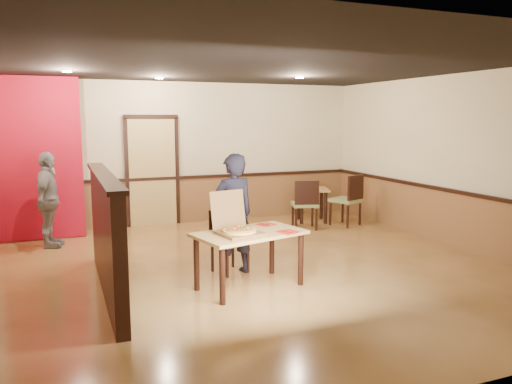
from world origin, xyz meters
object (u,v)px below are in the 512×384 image
diner_chair (227,238)px  diner (233,214)px  side_chair_right (349,198)px  pizza_box (237,229)px  side_chair_left (305,202)px  passerby (48,200)px  side_table (312,197)px  condiment (316,184)px  main_table (249,240)px

diner_chair → diner: diner is taller
side_chair_right → pizza_box: 4.27m
side_chair_left → passerby: size_ratio=0.61×
diner_chair → side_chair_left: (2.19, 1.94, 0.05)m
passerby → side_chair_right: bearing=-80.4°
side_table → diner: (-2.62, -2.70, 0.30)m
pizza_box → condiment: pizza_box is taller
side_chair_right → diner: diner is taller
side_table → passerby: passerby is taller
side_table → side_chair_right: bearing=-52.2°
side_chair_left → side_chair_right: bearing=-163.4°
diner_chair → condiment: bearing=25.3°
main_table → condiment: size_ratio=8.85×
main_table → diner: bearing=75.8°
main_table → passerby: (-2.33, 3.05, 0.18)m
diner → condiment: bearing=-144.3°
main_table → pizza_box: (-0.17, -0.04, 0.17)m
main_table → diner: diner is taller
diner_chair → main_table: bearing=-104.7°
pizza_box → diner_chair: bearing=69.2°
side_chair_right → side_table: size_ratio=1.25×
diner → passerby: diner is taller
pizza_box → main_table: bearing=2.6°
main_table → pizza_box: pizza_box is taller
diner_chair → side_chair_right: 3.69m
side_chair_left → side_table: side_chair_left is taller
side_table → pizza_box: bearing=-129.8°
diner_chair → pizza_box: (-0.13, -0.79, 0.30)m
diner → diner_chair: bearing=-83.5°
main_table → condiment: (2.73, 3.33, 0.16)m
main_table → condiment: bearing=36.4°
main_table → side_table: 4.22m
diner → condiment: size_ratio=9.86×
side_chair_right → condiment: (-0.37, 0.64, 0.21)m
passerby → pizza_box: size_ratio=2.45×
diner_chair → side_chair_left: 2.93m
diner_chair → passerby: (-2.29, 2.30, 0.31)m
side_table → passerby: bearing=-177.0°
side_chair_right → passerby: size_ratio=0.65×
diner_chair → condiment: 3.80m
diner_chair → side_chair_left: side_chair_left is taller
side_table → passerby: size_ratio=0.52×
main_table → side_chair_right: bearing=26.7°
diner_chair → side_table: 3.69m
diner → pizza_box: diner is taller
side_table → pizza_box: size_ratio=1.27×
side_chair_right → pizza_box: size_ratio=1.58×
main_table → side_chair_left: 3.45m
side_chair_left → diner: bearing=60.7°
passerby → condiment: (5.06, 0.29, -0.02)m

